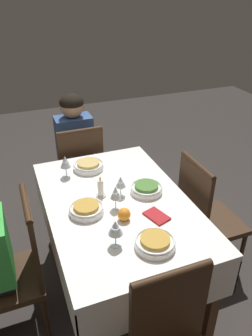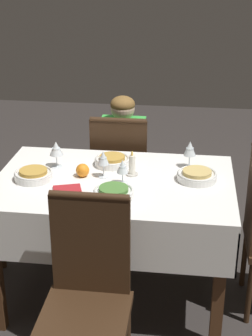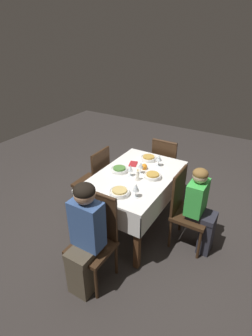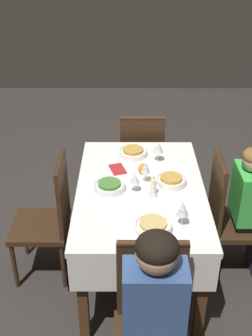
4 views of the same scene
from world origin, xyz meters
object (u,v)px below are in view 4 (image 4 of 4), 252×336
object	(u,v)px
chair_east	(141,158)
bowl_west	(153,226)
chair_south	(230,214)
wine_glass_south	(146,168)
bowl_east	(133,152)
wine_glass_west	(183,210)
bowl_north	(109,186)
dining_table	(140,200)
bowl_south	(171,180)
chair_north	(49,216)
orange_fruit	(143,169)
chair_west	(152,320)
wine_glass_east	(158,148)
napkin_red_folded	(118,169)
person_adult_denim	(154,325)
wine_glass_north	(135,179)
candle_centerpiece	(153,188)

from	to	relation	value
chair_east	bowl_west	world-z (taller)	chair_east
chair_south	wine_glass_south	size ratio (longest dim) A/B	6.21
wine_glass_south	bowl_east	bearing A→B (deg)	11.94
wine_glass_west	bowl_north	distance (m)	0.58
wine_glass_south	dining_table	bearing A→B (deg)	151.27
chair_south	wine_glass_west	bearing A→B (deg)	137.95
bowl_north	bowl_south	bearing A→B (deg)	-80.28
chair_north	orange_fruit	world-z (taller)	chair_north
bowl_south	chair_west	bearing A→B (deg)	169.47
wine_glass_east	napkin_red_folded	xyz separation A→B (m)	(-0.13, 0.29, -0.10)
bowl_west	bowl_south	size ratio (longest dim) A/B	1.07
person_adult_denim	dining_table	bearing A→B (deg)	92.14
chair_west	wine_glass_north	xyz separation A→B (m)	(0.81, 0.08, 0.36)
wine_glass_west	wine_glass_east	distance (m)	0.76
bowl_east	candle_centerpiece	xyz separation A→B (m)	(-0.52, -0.12, 0.02)
wine_glass_north	wine_glass_east	distance (m)	0.44
wine_glass_west	wine_glass_north	distance (m)	0.44
bowl_north	chair_south	bearing A→B (deg)	-84.42
chair_north	person_adult_denim	bearing A→B (deg)	32.87
chair_north	candle_centerpiece	bearing A→B (deg)	80.61
person_adult_denim	bowl_north	xyz separation A→B (m)	(0.98, 0.24, 0.14)
bowl_south	candle_centerpiece	distance (m)	0.18
wine_glass_west	bowl_south	world-z (taller)	wine_glass_west
bowl_west	napkin_red_folded	size ratio (longest dim) A/B	1.31
wine_glass_north	napkin_red_folded	size ratio (longest dim) A/B	0.84
person_adult_denim	wine_glass_west	distance (m)	0.68
wine_glass_south	candle_centerpiece	distance (m)	0.17
chair_west	bowl_south	xyz separation A→B (m)	(0.90, -0.17, 0.29)
wine_glass_west	bowl_south	bearing A→B (deg)	2.85
bowl_east	candle_centerpiece	bearing A→B (deg)	-166.78
chair_north	candle_centerpiece	world-z (taller)	chair_north
chair_west	napkin_red_folded	size ratio (longest dim) A/B	5.76
person_adult_denim	napkin_red_folded	bearing A→B (deg)	98.96
napkin_red_folded	chair_east	bearing A→B (deg)	-16.78
chair_south	person_adult_denim	distance (m)	1.23
chair_north	wine_glass_north	distance (m)	0.70
bowl_south	wine_glass_north	size ratio (longest dim) A/B	1.47
bowl_south	candle_centerpiece	bearing A→B (deg)	135.48
wine_glass_west	bowl_west	bearing A→B (deg)	104.82
chair_south	wine_glass_north	distance (m)	0.77
chair_north	bowl_east	bearing A→B (deg)	124.45
wine_glass_west	bowl_north	xyz separation A→B (m)	(0.37, 0.43, -0.08)
bowl_east	wine_glass_east	size ratio (longest dim) A/B	1.35
chair_south	chair_north	bearing A→B (deg)	91.05
chair_east	bowl_north	distance (m)	0.97
person_adult_denim	wine_glass_east	size ratio (longest dim) A/B	7.50
chair_south	wine_glass_east	size ratio (longest dim) A/B	6.13
chair_east	wine_glass_west	world-z (taller)	chair_east
chair_south	orange_fruit	distance (m)	0.69
chair_east	wine_glass_south	world-z (taller)	chair_east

